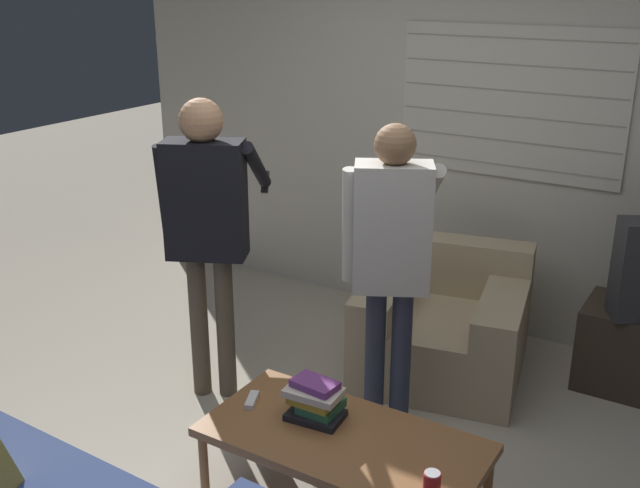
{
  "coord_description": "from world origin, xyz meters",
  "views": [
    {
      "loc": [
        1.64,
        -2.47,
        2.25
      ],
      "look_at": [
        -0.15,
        0.45,
        1.0
      ],
      "focal_mm": 42.0,
      "sensor_mm": 36.0,
      "label": 1
    }
  ],
  "objects": [
    {
      "name": "ground_plane",
      "position": [
        0.0,
        0.0,
        0.0
      ],
      "size": [
        16.0,
        16.0,
        0.0
      ],
      "primitive_type": "plane",
      "color": "#B2A893"
    },
    {
      "name": "wall_back",
      "position": [
        0.01,
        2.03,
        1.28
      ],
      "size": [
        5.2,
        0.08,
        2.55
      ],
      "color": "#BCB7A8",
      "rests_on": "ground_plane"
    },
    {
      "name": "armchair_beige",
      "position": [
        0.19,
        1.3,
        0.29
      ],
      "size": [
        1.07,
        1.06,
        0.73
      ],
      "rotation": [
        0.0,
        0.0,
        3.34
      ],
      "color": "tan",
      "rests_on": "ground_plane"
    },
    {
      "name": "coffee_table",
      "position": [
        0.33,
        -0.16,
        0.39
      ],
      "size": [
        1.18,
        0.59,
        0.43
      ],
      "color": "brown",
      "rests_on": "ground_plane"
    },
    {
      "name": "person_left_standing",
      "position": [
        -0.81,
        0.39,
        1.06
      ],
      "size": [
        0.53,
        0.78,
        1.66
      ],
      "rotation": [
        0.0,
        0.0,
        0.45
      ],
      "color": "#4C4233",
      "rests_on": "ground_plane"
    },
    {
      "name": "person_right_standing",
      "position": [
        0.2,
        0.53,
        1.01
      ],
      "size": [
        0.48,
        0.77,
        1.62
      ],
      "rotation": [
        0.0,
        0.0,
        0.48
      ],
      "color": "#33384C",
      "rests_on": "ground_plane"
    },
    {
      "name": "book_stack",
      "position": [
        0.16,
        -0.09,
        0.51
      ],
      "size": [
        0.26,
        0.21,
        0.17
      ],
      "color": "black",
      "rests_on": "coffee_table"
    },
    {
      "name": "soda_can",
      "position": [
        0.81,
        -0.34,
        0.49
      ],
      "size": [
        0.07,
        0.07,
        0.13
      ],
      "color": "red",
      "rests_on": "coffee_table"
    },
    {
      "name": "spare_remote",
      "position": [
        -0.15,
        -0.15,
        0.44
      ],
      "size": [
        0.09,
        0.14,
        0.02
      ],
      "rotation": [
        0.0,
        0.0,
        0.4
      ],
      "color": "white",
      "rests_on": "coffee_table"
    }
  ]
}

